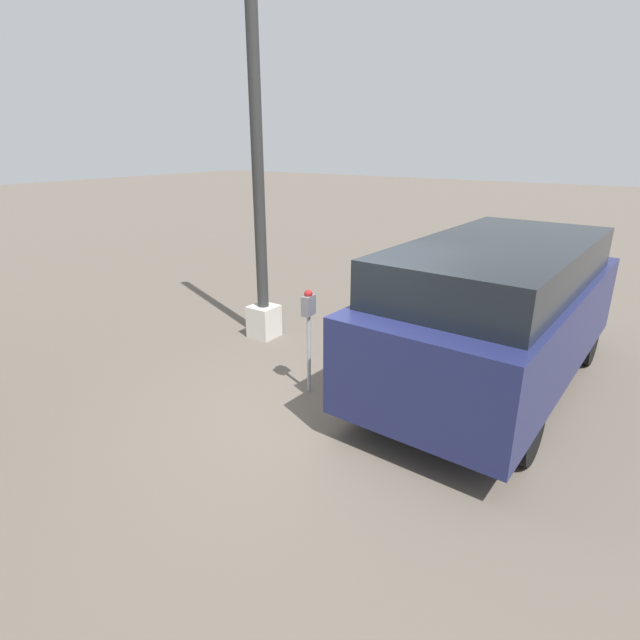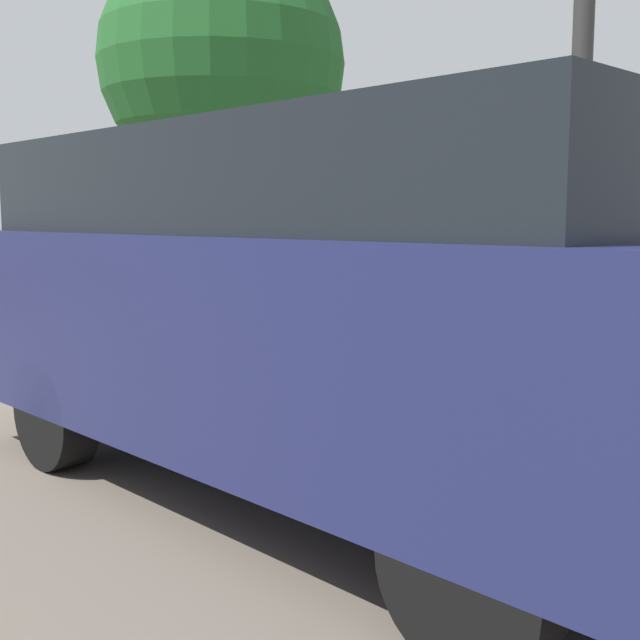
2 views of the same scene
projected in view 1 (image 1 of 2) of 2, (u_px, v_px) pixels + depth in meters
ground_plane at (325, 415)px, 6.18m from camera, size 80.00×80.00×0.00m
parking_meter_near at (309, 318)px, 6.42m from camera, size 0.21×0.13×1.43m
parking_meter_far at (473, 245)px, 11.09m from camera, size 0.21×0.13×1.37m
lamp_post at (259, 189)px, 7.83m from camera, size 0.44×0.44×6.62m
parked_van at (497, 309)px, 6.58m from camera, size 5.11×2.26×2.02m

